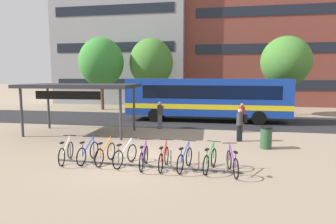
# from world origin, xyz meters

# --- Properties ---
(ground) EXTENTS (200.00, 200.00, 0.00)m
(ground) POSITION_xyz_m (0.00, 0.00, 0.00)
(ground) COLOR gray
(bus_lane_asphalt) EXTENTS (80.00, 7.20, 0.01)m
(bus_lane_asphalt) POSITION_xyz_m (0.00, 10.90, 0.00)
(bus_lane_asphalt) COLOR #232326
(bus_lane_asphalt) RESTS_ON ground
(city_bus) EXTENTS (12.04, 2.65, 3.20)m
(city_bus) POSITION_xyz_m (2.23, 10.90, 1.78)
(city_bus) COLOR #14389E
(city_bus) RESTS_ON ground
(bike_rack) EXTENTS (7.18, 0.36, 0.70)m
(bike_rack) POSITION_xyz_m (0.59, -0.78, 0.09)
(bike_rack) COLOR #47474C
(bike_rack) RESTS_ON ground
(parked_bicycle_white_0) EXTENTS (0.54, 1.70, 0.99)m
(parked_bicycle_white_0) POSITION_xyz_m (-2.59, -0.78, 0.38)
(parked_bicycle_white_0) COLOR black
(parked_bicycle_white_0) RESTS_ON ground
(parked_bicycle_blue_1) EXTENTS (0.52, 1.72, 0.99)m
(parked_bicycle_blue_1) POSITION_xyz_m (-1.75, -0.61, 0.38)
(parked_bicycle_blue_1) COLOR black
(parked_bicycle_blue_1) RESTS_ON ground
(parked_bicycle_orange_2) EXTENTS (0.52, 1.72, 0.99)m
(parked_bicycle_orange_2) POSITION_xyz_m (-1.01, -0.62, 0.38)
(parked_bicycle_orange_2) COLOR black
(parked_bicycle_orange_2) RESTS_ON ground
(parked_bicycle_white_3) EXTENTS (0.57, 1.69, 0.99)m
(parked_bicycle_white_3) POSITION_xyz_m (-0.17, -0.73, 0.38)
(parked_bicycle_white_3) COLOR black
(parked_bicycle_white_3) RESTS_ON ground
(parked_bicycle_purple_4) EXTENTS (0.52, 1.72, 0.99)m
(parked_bicycle_purple_4) POSITION_xyz_m (0.61, -0.88, 0.38)
(parked_bicycle_purple_4) COLOR black
(parked_bicycle_purple_4) RESTS_ON ground
(parked_bicycle_red_5) EXTENTS (0.52, 1.72, 0.99)m
(parked_bicycle_red_5) POSITION_xyz_m (1.36, -0.86, 0.38)
(parked_bicycle_red_5) COLOR black
(parked_bicycle_red_5) RESTS_ON ground
(parked_bicycle_blue_6) EXTENTS (0.54, 1.70, 0.99)m
(parked_bicycle_blue_6) POSITION_xyz_m (2.14, -0.85, 0.38)
(parked_bicycle_blue_6) COLOR black
(parked_bicycle_blue_6) RESTS_ON ground
(parked_bicycle_green_7) EXTENTS (0.60, 1.69, 0.99)m
(parked_bicycle_green_7) POSITION_xyz_m (3.04, -0.81, 0.38)
(parked_bicycle_green_7) COLOR black
(parked_bicycle_green_7) RESTS_ON ground
(parked_bicycle_purple_8) EXTENTS (0.54, 1.70, 0.99)m
(parked_bicycle_purple_8) POSITION_xyz_m (3.82, -0.99, 0.38)
(parked_bicycle_purple_8) COLOR black
(parked_bicycle_purple_8) RESTS_ON ground
(transit_shelter) EXTENTS (6.65, 3.74, 2.93)m
(transit_shelter) POSITION_xyz_m (-4.72, 4.62, 2.76)
(transit_shelter) COLOR #38383D
(transit_shelter) RESTS_ON ground
(commuter_olive_pack_0) EXTENTS (0.41, 0.57, 1.75)m
(commuter_olive_pack_0) POSITION_xyz_m (-0.49, 7.17, 1.01)
(commuter_olive_pack_0) COLOR #565660
(commuter_olive_pack_0) RESTS_ON ground
(commuter_black_pack_1) EXTENTS (0.56, 0.39, 1.72)m
(commuter_black_pack_1) POSITION_xyz_m (4.41, 4.26, 0.99)
(commuter_black_pack_1) COLOR black
(commuter_black_pack_1) RESTS_ON ground
(commuter_teal_pack_2) EXTENTS (0.36, 0.54, 1.76)m
(commuter_teal_pack_2) POSITION_xyz_m (4.66, 6.93, 1.02)
(commuter_teal_pack_2) COLOR #47382D
(commuter_teal_pack_2) RESTS_ON ground
(trash_bin) EXTENTS (0.55, 0.55, 1.03)m
(trash_bin) POSITION_xyz_m (5.52, 2.94, 0.52)
(trash_bin) COLOR #284C2D
(trash_bin) RESTS_ON ground
(street_tree_0) EXTENTS (4.46, 4.46, 7.25)m
(street_tree_0) POSITION_xyz_m (-8.51, 16.63, 4.78)
(street_tree_0) COLOR brown
(street_tree_0) RESTS_ON ground
(street_tree_1) EXTENTS (4.52, 4.52, 7.30)m
(street_tree_1) POSITION_xyz_m (-3.82, 18.51, 4.76)
(street_tree_1) COLOR brown
(street_tree_1) RESTS_ON ground
(street_tree_2) EXTENTS (4.23, 4.23, 6.80)m
(street_tree_2) POSITION_xyz_m (8.82, 15.52, 4.64)
(street_tree_2) COLOR brown
(street_tree_2) RESTS_ON ground
(building_left_wing) EXTENTS (16.34, 13.44, 21.11)m
(building_left_wing) POSITION_xyz_m (-9.06, 28.23, 10.56)
(building_left_wing) COLOR gray
(building_left_wing) RESTS_ON ground
(building_right_wing) EXTENTS (20.81, 12.80, 16.09)m
(building_right_wing) POSITION_xyz_m (9.54, 29.11, 8.04)
(building_right_wing) COLOR brown
(building_right_wing) RESTS_ON ground
(building_centre_block) EXTENTS (16.93, 12.44, 13.47)m
(building_centre_block) POSITION_xyz_m (0.51, 38.59, 6.74)
(building_centre_block) COLOR brown
(building_centre_block) RESTS_ON ground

